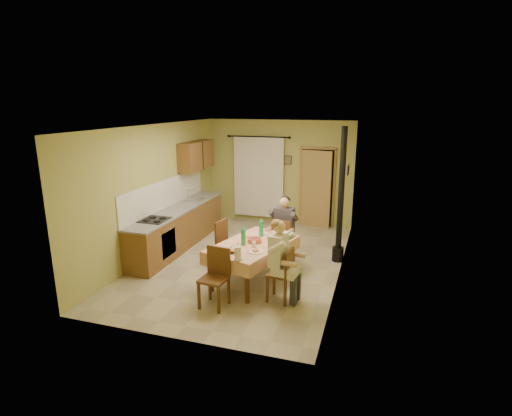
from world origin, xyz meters
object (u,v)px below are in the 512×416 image
(chair_left, at_px, (230,255))
(man_right, at_px, (280,251))
(chair_right, at_px, (280,285))
(man_far, at_px, (284,222))
(chair_near, at_px, (214,290))
(stove_flue, at_px, (340,214))
(chair_far, at_px, (283,250))
(dining_table, at_px, (253,262))

(chair_left, bearing_deg, man_right, 63.04)
(chair_right, height_order, man_far, man_far)
(chair_right, bearing_deg, man_right, 90.00)
(chair_near, distance_m, stove_flue, 3.17)
(chair_near, distance_m, man_far, 2.29)
(man_far, xyz_separation_m, stove_flue, (1.08, 0.45, 0.15))
(chair_near, relative_size, chair_left, 0.98)
(chair_far, bearing_deg, dining_table, -101.17)
(dining_table, bearing_deg, man_far, 89.18)
(chair_far, distance_m, man_right, 1.73)
(stove_flue, bearing_deg, man_far, -157.32)
(man_right, bearing_deg, chair_left, 59.36)
(chair_far, height_order, stove_flue, stove_flue)
(dining_table, height_order, chair_near, chair_near)
(chair_left, height_order, stove_flue, stove_flue)
(dining_table, distance_m, man_right, 0.99)
(chair_near, distance_m, chair_right, 1.10)
(dining_table, xyz_separation_m, chair_far, (0.32, 1.03, -0.09))
(chair_near, relative_size, man_right, 0.70)
(chair_far, xyz_separation_m, man_far, (0.00, 0.01, 0.59))
(dining_table, relative_size, man_far, 1.42)
(chair_near, distance_m, man_right, 1.24)
(man_right, bearing_deg, man_far, 18.36)
(chair_right, height_order, chair_left, chair_left)
(dining_table, height_order, chair_right, chair_right)
(chair_left, relative_size, man_right, 0.72)
(chair_near, xyz_separation_m, stove_flue, (1.72, 2.56, 0.73))
(chair_far, relative_size, chair_near, 1.00)
(dining_table, relative_size, stove_flue, 0.70)
(dining_table, height_order, man_right, man_right)
(man_far, distance_m, man_right, 1.64)
(chair_far, height_order, chair_left, chair_left)
(chair_far, bearing_deg, man_far, 90.00)
(chair_right, xyz_separation_m, man_right, (-0.01, 0.00, 0.59))
(chair_left, bearing_deg, chair_right, 63.27)
(chair_left, xyz_separation_m, man_far, (0.95, 0.63, 0.59))
(man_far, xyz_separation_m, man_right, (0.33, -1.61, 0.00))
(chair_far, distance_m, stove_flue, 1.38)
(chair_far, height_order, man_right, man_right)
(man_right, bearing_deg, dining_table, 56.04)
(chair_right, relative_size, man_right, 0.67)
(chair_near, relative_size, stove_flue, 0.35)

